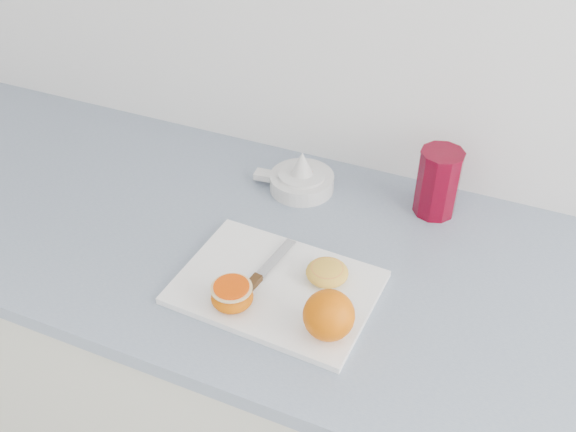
{
  "coord_description": "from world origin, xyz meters",
  "views": [
    {
      "loc": [
        0.42,
        0.9,
        1.65
      ],
      "look_at": [
        0.07,
        1.7,
        0.96
      ],
      "focal_mm": 40.0,
      "sensor_mm": 36.0,
      "label": 1
    }
  ],
  "objects_px": {
    "half_orange": "(232,296)",
    "red_tumbler": "(438,185)",
    "citrus_juicer": "(301,179)",
    "cutting_board": "(276,287)",
    "counter": "(354,421)"
  },
  "relations": [
    {
      "from": "citrus_juicer",
      "to": "red_tumbler",
      "type": "distance_m",
      "value": 0.27
    },
    {
      "from": "citrus_juicer",
      "to": "cutting_board",
      "type": "bearing_deg",
      "value": -75.7
    },
    {
      "from": "half_orange",
      "to": "counter",
      "type": "bearing_deg",
      "value": 45.18
    },
    {
      "from": "half_orange",
      "to": "red_tumbler",
      "type": "bearing_deg",
      "value": 58.65
    },
    {
      "from": "counter",
      "to": "citrus_juicer",
      "type": "distance_m",
      "value": 0.54
    },
    {
      "from": "cutting_board",
      "to": "red_tumbler",
      "type": "xyz_separation_m",
      "value": [
        0.19,
        0.32,
        0.06
      ]
    },
    {
      "from": "red_tumbler",
      "to": "cutting_board",
      "type": "bearing_deg",
      "value": -121.06
    },
    {
      "from": "counter",
      "to": "cutting_board",
      "type": "distance_m",
      "value": 0.48
    },
    {
      "from": "counter",
      "to": "red_tumbler",
      "type": "relative_size",
      "value": 19.57
    },
    {
      "from": "cutting_board",
      "to": "citrus_juicer",
      "type": "height_order",
      "value": "citrus_juicer"
    },
    {
      "from": "counter",
      "to": "citrus_juicer",
      "type": "height_order",
      "value": "citrus_juicer"
    },
    {
      "from": "counter",
      "to": "citrus_juicer",
      "type": "relative_size",
      "value": 15.97
    },
    {
      "from": "cutting_board",
      "to": "half_orange",
      "type": "height_order",
      "value": "half_orange"
    },
    {
      "from": "counter",
      "to": "cutting_board",
      "type": "relative_size",
      "value": 8.16
    },
    {
      "from": "half_orange",
      "to": "red_tumbler",
      "type": "xyz_separation_m",
      "value": [
        0.23,
        0.39,
        0.03
      ]
    }
  ]
}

